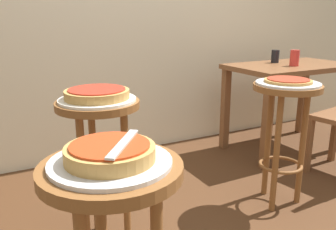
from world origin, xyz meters
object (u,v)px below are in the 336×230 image
object	(u,v)px
stool_middle	(285,117)
stool_leftside	(100,141)
serving_plate_foreground	(111,162)
cup_near_edge	(295,58)
pizza_middle	(288,81)
serving_plate_leftside	(97,100)
pizza_foreground	(110,152)
dining_table	(290,79)
pizza_leftside	(97,94)
cup_far_edge	(275,56)
stool_foreground	(114,229)
serving_plate_middle	(288,83)
pizza_server_knife	(123,143)

from	to	relation	value
stool_middle	stool_leftside	xyz separation A→B (m)	(-1.10, 0.11, 0.00)
serving_plate_foreground	cup_near_edge	distance (m)	2.35
pizza_middle	serving_plate_leftside	world-z (taller)	pizza_middle
stool_leftside	cup_near_edge	bearing A→B (deg)	15.43
pizza_foreground	dining_table	world-z (taller)	pizza_foreground
stool_leftside	pizza_leftside	distance (m)	0.23
serving_plate_foreground	cup_far_edge	bearing A→B (deg)	36.06
serving_plate_foreground	cup_near_edge	world-z (taller)	cup_near_edge
stool_foreground	serving_plate_middle	distance (m)	1.45
cup_near_edge	pizza_leftside	bearing A→B (deg)	-164.57
pizza_middle	pizza_server_knife	world-z (taller)	pizza_server_knife
serving_plate_middle	serving_plate_leftside	size ratio (longest dim) A/B	1.02
stool_middle	serving_plate_middle	distance (m)	0.20
serving_plate_foreground	pizza_server_knife	size ratio (longest dim) A/B	1.51
serving_plate_foreground	cup_near_edge	xyz separation A→B (m)	(2.00, 1.23, 0.05)
serving_plate_middle	stool_leftside	distance (m)	1.13
pizza_foreground	serving_plate_middle	xyz separation A→B (m)	(1.30, 0.62, -0.03)
stool_leftside	cup_near_edge	distance (m)	1.89
stool_middle	pizza_foreground	bearing A→B (deg)	-154.34
serving_plate_foreground	dining_table	bearing A→B (deg)	32.63
serving_plate_foreground	stool_middle	world-z (taller)	serving_plate_foreground
stool_foreground	cup_far_edge	size ratio (longest dim) A/B	6.91
cup_far_edge	pizza_server_knife	bearing A→B (deg)	-143.15
cup_near_edge	pizza_server_knife	bearing A→B (deg)	-147.46
stool_leftside	pizza_server_knife	distance (m)	0.82
serving_plate_foreground	dining_table	distance (m)	2.44
serving_plate_middle	cup_near_edge	size ratio (longest dim) A/B	2.86
pizza_foreground	stool_middle	distance (m)	1.46
stool_leftside	pizza_middle	bearing A→B (deg)	-5.89
pizza_leftside	pizza_foreground	bearing A→B (deg)	-104.60
stool_foreground	stool_leftside	world-z (taller)	same
serving_plate_foreground	stool_middle	size ratio (longest dim) A/B	0.44
stool_middle	serving_plate_middle	world-z (taller)	serving_plate_middle
pizza_middle	pizza_leftside	distance (m)	1.11
pizza_leftside	cup_far_edge	size ratio (longest dim) A/B	2.75
serving_plate_leftside	pizza_leftside	bearing A→B (deg)	153.43
stool_foreground	serving_plate_leftside	world-z (taller)	serving_plate_leftside
stool_middle	cup_near_edge	world-z (taller)	cup_near_edge
cup_far_edge	serving_plate_leftside	bearing A→B (deg)	-158.23
pizza_foreground	pizza_leftside	distance (m)	0.76
stool_leftside	pizza_leftside	xyz separation A→B (m)	(-0.00, 0.00, 0.23)
dining_table	cup_near_edge	xyz separation A→B (m)	(-0.06, -0.08, 0.19)
serving_plate_foreground	serving_plate_middle	xyz separation A→B (m)	(1.30, 0.62, 0.00)
pizza_foreground	serving_plate_leftside	world-z (taller)	pizza_foreground
serving_plate_foreground	pizza_server_knife	xyz separation A→B (m)	(0.03, -0.02, 0.06)
pizza_middle	serving_plate_middle	bearing A→B (deg)	45.00
stool_middle	cup_far_edge	bearing A→B (deg)	49.72
serving_plate_leftside	cup_far_edge	world-z (taller)	cup_far_edge
serving_plate_middle	pizza_middle	size ratio (longest dim) A/B	1.36
stool_middle	stool_leftside	size ratio (longest dim) A/B	1.00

